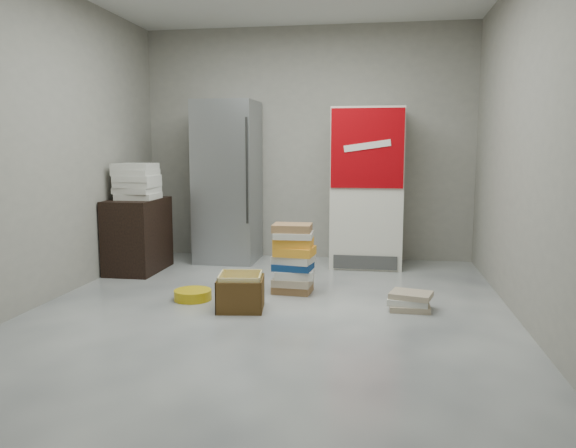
{
  "coord_description": "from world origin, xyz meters",
  "views": [
    {
      "loc": [
        0.88,
        -4.36,
        1.36
      ],
      "look_at": [
        0.06,
        0.7,
        0.66
      ],
      "focal_mm": 35.0,
      "sensor_mm": 36.0,
      "label": 1
    }
  ],
  "objects_px": {
    "phonebook_stack_main": "(293,259)",
    "cardboard_box": "(241,295)",
    "steel_fridge": "(228,182)",
    "coke_cooler": "(367,187)",
    "wood_shelf": "(138,235)"
  },
  "relations": [
    {
      "from": "steel_fridge",
      "to": "wood_shelf",
      "type": "height_order",
      "value": "steel_fridge"
    },
    {
      "from": "steel_fridge",
      "to": "cardboard_box",
      "type": "xyz_separation_m",
      "value": [
        0.65,
        -2.0,
        -0.82
      ]
    },
    {
      "from": "steel_fridge",
      "to": "coke_cooler",
      "type": "height_order",
      "value": "steel_fridge"
    },
    {
      "from": "coke_cooler",
      "to": "phonebook_stack_main",
      "type": "distance_m",
      "value": 1.63
    },
    {
      "from": "wood_shelf",
      "to": "phonebook_stack_main",
      "type": "relative_size",
      "value": 1.23
    },
    {
      "from": "steel_fridge",
      "to": "cardboard_box",
      "type": "height_order",
      "value": "steel_fridge"
    },
    {
      "from": "coke_cooler",
      "to": "phonebook_stack_main",
      "type": "height_order",
      "value": "coke_cooler"
    },
    {
      "from": "steel_fridge",
      "to": "phonebook_stack_main",
      "type": "distance_m",
      "value": 1.82
    },
    {
      "from": "wood_shelf",
      "to": "phonebook_stack_main",
      "type": "xyz_separation_m",
      "value": [
        1.84,
        -0.66,
        -0.07
      ]
    },
    {
      "from": "phonebook_stack_main",
      "to": "cardboard_box",
      "type": "bearing_deg",
      "value": -115.98
    },
    {
      "from": "wood_shelf",
      "to": "phonebook_stack_main",
      "type": "distance_m",
      "value": 1.95
    },
    {
      "from": "coke_cooler",
      "to": "wood_shelf",
      "type": "height_order",
      "value": "coke_cooler"
    },
    {
      "from": "coke_cooler",
      "to": "wood_shelf",
      "type": "relative_size",
      "value": 2.25
    },
    {
      "from": "coke_cooler",
      "to": "phonebook_stack_main",
      "type": "relative_size",
      "value": 2.76
    },
    {
      "from": "steel_fridge",
      "to": "wood_shelf",
      "type": "relative_size",
      "value": 2.37
    }
  ]
}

